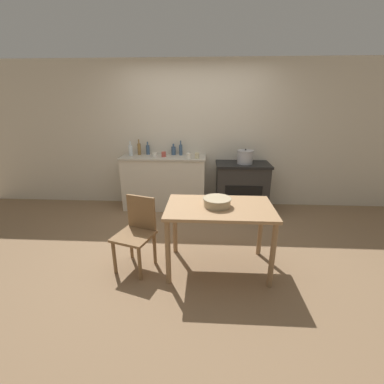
% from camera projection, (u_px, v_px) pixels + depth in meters
% --- Properties ---
extents(ground_plane, '(14.00, 14.00, 0.00)m').
position_uv_depth(ground_plane, '(190.00, 244.00, 3.54)').
color(ground_plane, '#896B4C').
extents(wall_back, '(8.00, 0.07, 2.55)m').
position_uv_depth(wall_back, '(196.00, 136.00, 4.62)').
color(wall_back, beige).
rests_on(wall_back, ground_plane).
extents(counter_cabinet, '(1.48, 0.52, 0.95)m').
position_uv_depth(counter_cabinet, '(164.00, 182.00, 4.64)').
color(counter_cabinet, beige).
rests_on(counter_cabinet, ground_plane).
extents(stove, '(0.92, 0.58, 0.86)m').
position_uv_depth(stove, '(241.00, 187.00, 4.56)').
color(stove, '#2D2B28').
rests_on(stove, ground_plane).
extents(work_table, '(1.17, 0.71, 0.78)m').
position_uv_depth(work_table, '(219.00, 216.00, 2.83)').
color(work_table, '#A87F56').
rests_on(work_table, ground_plane).
extents(chair, '(0.50, 0.50, 0.84)m').
position_uv_depth(chair, '(137.00, 231.00, 2.94)').
color(chair, olive).
rests_on(chair, ground_plane).
extents(flour_sack, '(0.22, 0.16, 0.32)m').
position_uv_depth(flour_sack, '(232.00, 210.00, 4.24)').
color(flour_sack, beige).
rests_on(flour_sack, ground_plane).
extents(stock_pot, '(0.27, 0.27, 0.25)m').
position_uv_depth(stock_pot, '(245.00, 157.00, 4.36)').
color(stock_pot, '#A8A8AD').
rests_on(stock_pot, stove).
extents(mixing_bowl_large, '(0.31, 0.31, 0.09)m').
position_uv_depth(mixing_bowl_large, '(217.00, 202.00, 2.78)').
color(mixing_bowl_large, tan).
rests_on(mixing_bowl_large, work_table).
extents(bottle_far_left, '(0.07, 0.07, 0.26)m').
position_uv_depth(bottle_far_left, '(131.00, 150.00, 4.52)').
color(bottle_far_left, silver).
rests_on(bottle_far_left, counter_cabinet).
extents(bottle_left, '(0.06, 0.06, 0.23)m').
position_uv_depth(bottle_left, '(148.00, 150.00, 4.64)').
color(bottle_left, '#3D5675').
rests_on(bottle_left, counter_cabinet).
extents(bottle_mid_left, '(0.08, 0.08, 0.20)m').
position_uv_depth(bottle_mid_left, '(174.00, 151.00, 4.62)').
color(bottle_mid_left, '#3D5675').
rests_on(bottle_mid_left, counter_cabinet).
extents(bottle_center_left, '(0.06, 0.06, 0.27)m').
position_uv_depth(bottle_center_left, '(139.00, 149.00, 4.62)').
color(bottle_center_left, olive).
rests_on(bottle_center_left, counter_cabinet).
extents(bottle_center, '(0.06, 0.06, 0.26)m').
position_uv_depth(bottle_center, '(181.00, 150.00, 4.57)').
color(bottle_center, '#3D5675').
rests_on(bottle_center, counter_cabinet).
extents(cup_center_right, '(0.08, 0.08, 0.09)m').
position_uv_depth(cup_center_right, '(164.00, 154.00, 4.45)').
color(cup_center_right, '#B74C42').
rests_on(cup_center_right, counter_cabinet).
extents(cup_mid_right, '(0.07, 0.07, 0.10)m').
position_uv_depth(cup_mid_right, '(197.00, 156.00, 4.31)').
color(cup_mid_right, beige).
rests_on(cup_mid_right, counter_cabinet).
extents(cup_right, '(0.08, 0.08, 0.09)m').
position_uv_depth(cup_right, '(189.00, 156.00, 4.30)').
color(cup_right, silver).
rests_on(cup_right, counter_cabinet).
extents(cup_far_right, '(0.08, 0.08, 0.08)m').
position_uv_depth(cup_far_right, '(155.00, 155.00, 4.43)').
color(cup_far_right, silver).
rests_on(cup_far_right, counter_cabinet).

